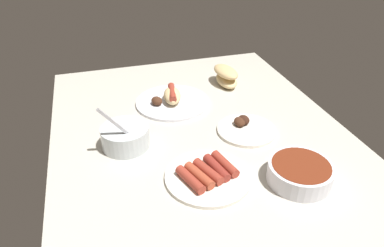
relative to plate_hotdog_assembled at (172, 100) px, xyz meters
The scene contains 7 objects.
ground_plane 23.54cm from the plate_hotdog_assembled, 10.54° to the left, with size 120.00×90.00×3.00cm, color beige.
plate_hotdog_assembled is the anchor object (origin of this frame).
plate_sausages 41.47cm from the plate_hotdog_assembled, ahead, with size 22.55×22.55×3.51cm.
bowl_coleslaw 28.34cm from the plate_hotdog_assembled, 41.87° to the right, with size 13.96×13.96×15.83cm.
plate_grilled_meat 29.63cm from the plate_hotdog_assembled, 37.72° to the left, with size 18.31×18.31×3.59cm.
bowl_chili 53.60cm from the plate_hotdog_assembled, 23.99° to the left, with size 16.45×16.45×5.24cm.
bread_stack 25.67cm from the plate_hotdog_assembled, 110.85° to the left, with size 14.58×9.20×7.20cm.
Camera 1 is at (84.87, -28.39, 61.64)cm, focal length 33.16 mm.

